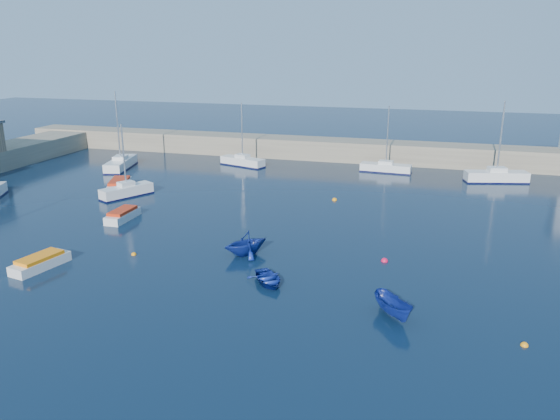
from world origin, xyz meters
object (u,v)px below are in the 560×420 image
(sailboat_5, at_px, (243,161))
(dinghy_center, at_px, (268,279))
(motorboat_1, at_px, (123,215))
(sailboat_7, at_px, (496,176))
(sailboat_4, at_px, (121,163))
(dinghy_left, at_px, (246,243))
(sailboat_6, at_px, (386,168))
(sailboat_3, at_px, (127,191))
(motorboat_0, at_px, (40,262))
(dinghy_right, at_px, (393,307))
(motorboat_2, at_px, (119,184))

(sailboat_5, height_order, dinghy_center, sailboat_5)
(motorboat_1, bearing_deg, sailboat_7, 35.70)
(sailboat_4, distance_m, motorboat_1, 21.72)
(dinghy_left, bearing_deg, dinghy_center, -14.50)
(sailboat_5, height_order, sailboat_7, sailboat_7)
(sailboat_6, xyz_separation_m, sailboat_7, (12.31, -1.60, 0.12))
(sailboat_6, bearing_deg, sailboat_3, 132.03)
(sailboat_6, relative_size, motorboat_0, 1.84)
(dinghy_right, bearing_deg, sailboat_5, 83.66)
(motorboat_2, height_order, dinghy_left, dinghy_left)
(motorboat_2, height_order, dinghy_center, motorboat_2)
(sailboat_6, xyz_separation_m, motorboat_0, (-19.62, -36.51, -0.12))
(sailboat_3, distance_m, sailboat_5, 18.24)
(motorboat_1, distance_m, motorboat_2, 11.22)
(motorboat_0, height_order, dinghy_right, dinghy_right)
(sailboat_6, height_order, dinghy_left, sailboat_6)
(sailboat_6, relative_size, motorboat_2, 1.47)
(sailboat_7, xyz_separation_m, dinghy_center, (-16.27, -33.00, -0.35))
(motorboat_1, height_order, dinghy_center, motorboat_1)
(sailboat_4, xyz_separation_m, motorboat_2, (5.40, -9.01, -0.14))
(sailboat_4, relative_size, sailboat_7, 1.05)
(sailboat_3, distance_m, motorboat_0, 18.44)
(sailboat_3, xyz_separation_m, motorboat_1, (3.78, -6.85, -0.17))
(sailboat_7, distance_m, dinghy_center, 36.80)
(dinghy_left, bearing_deg, sailboat_3, -174.23)
(motorboat_1, distance_m, dinghy_center, 18.57)
(motorboat_2, bearing_deg, dinghy_center, -61.27)
(motorboat_0, xyz_separation_m, dinghy_right, (23.71, -0.44, 0.19))
(sailboat_7, bearing_deg, motorboat_2, 96.39)
(sailboat_3, relative_size, sailboat_5, 0.92)
(motorboat_1, bearing_deg, sailboat_6, 51.06)
(sailboat_6, distance_m, motorboat_2, 30.78)
(dinghy_center, bearing_deg, sailboat_6, 47.22)
(dinghy_left, bearing_deg, sailboat_4, 177.23)
(motorboat_1, bearing_deg, motorboat_0, -88.16)
(dinghy_center, bearing_deg, sailboat_4, 98.89)
(sailboat_5, distance_m, motorboat_0, 35.17)
(sailboat_5, xyz_separation_m, dinghy_right, (21.83, -35.57, 0.03))
(motorboat_0, xyz_separation_m, dinghy_center, (15.66, 1.90, -0.11))
(sailboat_3, xyz_separation_m, motorboat_0, (4.25, -17.94, -0.19))
(sailboat_4, height_order, sailboat_7, sailboat_4)
(motorboat_1, bearing_deg, motorboat_2, 122.78)
(sailboat_4, xyz_separation_m, dinghy_left, (24.65, -23.21, 0.27))
(motorboat_2, bearing_deg, sailboat_4, 99.41)
(sailboat_6, height_order, motorboat_0, sailboat_6)
(sailboat_4, height_order, sailboat_5, sailboat_4)
(sailboat_4, relative_size, sailboat_6, 1.19)
(sailboat_7, relative_size, motorboat_1, 2.27)
(sailboat_5, bearing_deg, dinghy_center, -139.21)
(motorboat_0, height_order, motorboat_1, motorboat_1)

